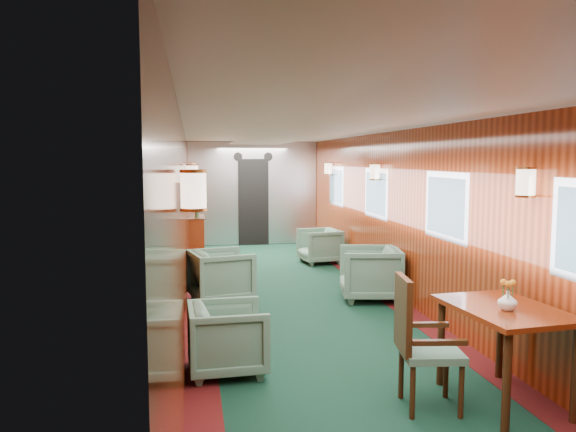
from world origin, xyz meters
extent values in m
plane|color=#0E3323|center=(0.00, 0.00, 0.00)|extent=(12.00, 12.00, 0.00)
cube|color=silver|center=(0.00, 0.00, 2.35)|extent=(3.00, 12.00, 0.10)
cube|color=silver|center=(0.00, 0.00, 2.36)|extent=(1.20, 12.00, 0.06)
cube|color=maroon|center=(0.00, 6.00, 1.20)|extent=(3.00, 0.10, 2.40)
cube|color=maroon|center=(-1.50, 0.00, 1.20)|extent=(0.10, 12.00, 2.40)
cube|color=maroon|center=(1.50, 0.00, 1.20)|extent=(0.10, 12.00, 2.40)
cube|color=#440D0E|center=(-1.35, 0.00, 0.00)|extent=(0.30, 12.00, 0.01)
cube|color=#440D0E|center=(1.35, 0.00, 0.00)|extent=(0.30, 12.00, 0.01)
cube|color=silver|center=(0.00, 5.92, 1.20)|extent=(2.98, 0.12, 2.38)
cube|color=black|center=(0.00, 5.84, 1.00)|extent=(0.70, 0.06, 2.00)
cylinder|color=black|center=(-0.35, 5.85, 2.05)|extent=(0.20, 0.04, 0.20)
cylinder|color=black|center=(0.35, 5.85, 2.05)|extent=(0.20, 0.04, 0.20)
cube|color=silver|center=(1.49, -1.00, 1.45)|extent=(0.02, 1.10, 0.80)
cube|color=#415861|center=(1.48, -1.00, 1.45)|extent=(0.01, 0.96, 0.66)
cube|color=silver|center=(1.49, 1.50, 1.45)|extent=(0.02, 1.10, 0.80)
cube|color=#415861|center=(1.48, 1.50, 1.45)|extent=(0.01, 0.96, 0.66)
cube|color=silver|center=(1.49, 4.00, 1.45)|extent=(0.02, 1.10, 0.80)
cube|color=#415861|center=(1.48, 4.00, 1.45)|extent=(0.01, 0.96, 0.66)
cylinder|color=beige|center=(-1.40, -3.50, 1.80)|extent=(0.16, 0.16, 0.24)
cylinder|color=#B37832|center=(-1.40, -3.50, 1.68)|extent=(0.17, 0.17, 0.02)
cylinder|color=beige|center=(1.40, -2.70, 1.80)|extent=(0.16, 0.16, 0.24)
cylinder|color=#B37832|center=(1.40, -2.70, 1.68)|extent=(0.17, 0.17, 0.02)
cylinder|color=beige|center=(-1.40, 0.50, 1.80)|extent=(0.16, 0.16, 0.24)
cylinder|color=#B37832|center=(-1.40, 0.50, 1.68)|extent=(0.17, 0.17, 0.02)
cylinder|color=beige|center=(1.40, 1.30, 1.80)|extent=(0.16, 0.16, 0.24)
cylinder|color=#B37832|center=(1.40, 1.30, 1.68)|extent=(0.17, 0.17, 0.02)
cylinder|color=beige|center=(-1.40, 3.50, 1.80)|extent=(0.16, 0.16, 0.24)
cylinder|color=#B37832|center=(-1.40, 3.50, 1.68)|extent=(0.17, 0.17, 0.02)
cylinder|color=beige|center=(1.40, 4.30, 1.80)|extent=(0.16, 0.16, 0.24)
cylinder|color=#B37832|center=(1.40, 4.30, 1.68)|extent=(0.17, 0.17, 0.02)
cube|color=maroon|center=(1.08, -2.99, 0.78)|extent=(0.84, 1.13, 0.04)
cylinder|color=#3F1F0E|center=(0.82, -3.47, 0.38)|extent=(0.06, 0.06, 0.76)
cylinder|color=#3F1F0E|center=(1.42, -3.42, 0.38)|extent=(0.06, 0.06, 0.76)
cylinder|color=#3F1F0E|center=(0.74, -2.56, 0.38)|extent=(0.06, 0.06, 0.76)
cylinder|color=#3F1F0E|center=(1.34, -2.50, 0.38)|extent=(0.06, 0.06, 0.76)
cube|color=#214D40|center=(0.45, -2.99, 0.46)|extent=(0.52, 0.52, 0.06)
cube|color=#3F1F0E|center=(0.22, -2.95, 0.78)|extent=(0.11, 0.42, 0.60)
cube|color=#214D40|center=(0.25, -2.96, 0.72)|extent=(0.06, 0.32, 0.36)
cube|color=#3F1F0E|center=(0.42, -3.21, 0.62)|extent=(0.42, 0.11, 0.04)
cube|color=#3F1F0E|center=(0.48, -2.76, 0.62)|extent=(0.42, 0.11, 0.04)
cylinder|color=#3F1F0E|center=(0.24, -3.15, 0.21)|extent=(0.04, 0.04, 0.43)
cylinder|color=#3F1F0E|center=(0.61, -3.20, 0.21)|extent=(0.04, 0.04, 0.43)
cylinder|color=#3F1F0E|center=(0.29, -2.77, 0.21)|extent=(0.04, 0.04, 0.43)
cylinder|color=#3F1F0E|center=(0.66, -2.83, 0.21)|extent=(0.04, 0.04, 0.43)
cube|color=maroon|center=(-1.34, 3.82, 0.44)|extent=(0.30, 0.99, 0.89)
cube|color=#3F1F0E|center=(-1.33, 3.82, 0.89)|extent=(0.32, 1.01, 0.02)
cylinder|color=#22452E|center=(-1.32, 3.57, 1.01)|extent=(0.07, 0.07, 0.22)
cylinder|color=#22452E|center=(-1.32, 3.92, 1.04)|extent=(0.06, 0.06, 0.28)
cylinder|color=#B37832|center=(-1.32, 4.12, 0.99)|extent=(0.08, 0.08, 0.18)
imported|color=silver|center=(1.04, -3.08, 0.88)|extent=(0.17, 0.17, 0.16)
imported|color=#214D40|center=(-1.10, -1.95, 0.33)|extent=(0.75, 0.73, 0.66)
imported|color=#214D40|center=(-1.02, 0.70, 0.37)|extent=(0.97, 0.96, 0.74)
imported|color=#214D40|center=(1.07, 0.46, 0.38)|extent=(0.97, 0.95, 0.76)
imported|color=#214D40|center=(1.00, 3.33, 0.33)|extent=(0.82, 0.81, 0.67)
camera|label=1|loc=(-1.41, -7.07, 2.00)|focal=35.00mm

